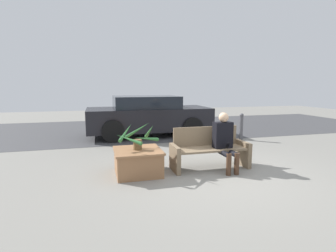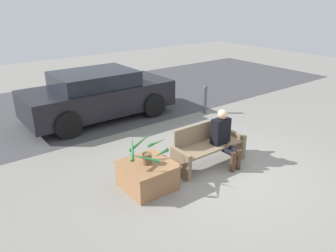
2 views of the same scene
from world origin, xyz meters
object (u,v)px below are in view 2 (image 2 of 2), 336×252
(person_seated, at_px, (224,135))
(bench, at_px, (208,146))
(parked_car, at_px, (98,95))
(bollard_post, at_px, (205,99))
(planter_box, at_px, (147,175))
(potted_plant, at_px, (147,151))

(person_seated, bearing_deg, bench, 142.50)
(parked_car, bearing_deg, bollard_post, -29.25)
(bench, height_order, person_seated, person_seated)
(bench, relative_size, bollard_post, 1.91)
(planter_box, bearing_deg, bench, 0.28)
(bench, relative_size, person_seated, 1.38)
(person_seated, xyz_separation_m, potted_plant, (-1.82, 0.18, 0.10))
(potted_plant, xyz_separation_m, parked_car, (0.99, 4.04, -0.04))
(potted_plant, distance_m, bollard_post, 4.54)
(bench, bearing_deg, parked_car, 98.02)
(planter_box, height_order, bollard_post, bollard_post)
(person_seated, bearing_deg, planter_box, 173.99)
(planter_box, xyz_separation_m, bollard_post, (3.80, 2.47, 0.19))
(planter_box, bearing_deg, potted_plant, -70.88)
(person_seated, height_order, potted_plant, person_seated)
(bollard_post, bearing_deg, potted_plant, -146.91)
(person_seated, height_order, parked_car, parked_car)
(potted_plant, bearing_deg, bollard_post, 33.09)
(bench, height_order, bollard_post, bollard_post)
(bollard_post, bearing_deg, parked_car, 150.75)
(person_seated, distance_m, bollard_post, 3.32)
(bench, distance_m, bollard_post, 3.32)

